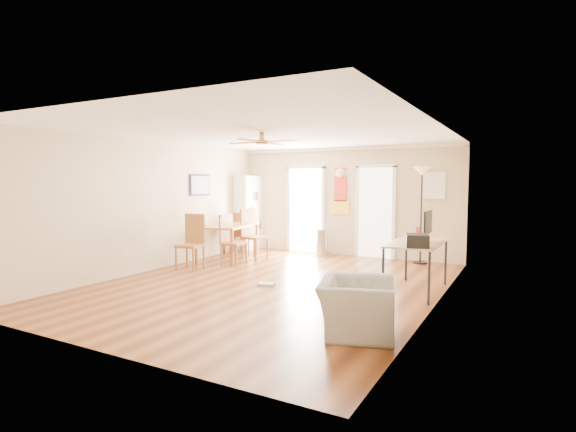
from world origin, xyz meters
The scene contains 29 objects.
floor centered at (0.00, 0.00, 0.00)m, with size 7.00×7.00×0.00m, color brown.
ceiling centered at (0.00, 0.00, 2.60)m, with size 5.50×7.00×0.00m, color silver, non-canonical shape.
wall_back centered at (0.00, 3.50, 1.30)m, with size 5.50×0.04×2.60m, color beige, non-canonical shape.
wall_front centered at (0.00, -3.50, 1.30)m, with size 5.50×0.04×2.60m, color beige, non-canonical shape.
wall_left centered at (-2.75, 0.00, 1.30)m, with size 0.04×7.00×2.60m, color beige, non-canonical shape.
wall_right centered at (2.75, 0.00, 1.30)m, with size 0.04×7.00×2.60m, color beige, non-canonical shape.
crown_molding centered at (0.00, 0.00, 2.56)m, with size 5.50×7.00×0.08m, color white, non-canonical shape.
kitchen_doorway centered at (-1.05, 3.48, 1.05)m, with size 0.90×0.10×2.10m, color white, non-canonical shape.
bathroom_doorway centered at (0.75, 3.48, 1.05)m, with size 0.80×0.10×2.10m, color white, non-canonical shape.
wall_decal centered at (-0.13, 3.48, 1.55)m, with size 0.46×0.03×1.10m, color red.
ac_grille centered at (2.05, 3.47, 1.70)m, with size 0.50×0.04×0.60m, color white.
framed_poster centered at (-2.73, 1.40, 1.70)m, with size 0.04×0.66×0.48m, color black.
ceiling_fan centered at (0.00, -0.30, 2.43)m, with size 1.24×1.24×0.20m, color #593819, non-canonical shape.
bookshelf centered at (-2.54, 3.14, 0.96)m, with size 0.38×0.87×1.92m, color white, non-canonical shape.
dining_table centered at (-2.15, 1.68, 0.40)m, with size 0.96×1.60×0.80m, color #A76935, non-canonical shape.
dining_chair_right_a centered at (-1.60, 1.96, 0.57)m, with size 0.47×0.47×1.14m, color #985D31, non-canonical shape.
dining_chair_right_b centered at (-1.60, 1.13, 0.54)m, with size 0.44×0.44×1.07m, color #AB6737, non-canonical shape.
dining_chair_near centered at (-2.11, 0.32, 0.55)m, with size 0.46×0.46×1.11m, color brown, non-canonical shape.
dining_chair_far centered at (-2.28, 2.55, 0.51)m, with size 0.42×0.42×1.02m, color brown, non-canonical shape.
trash_can centered at (-0.47, 3.19, 0.32)m, with size 0.30×0.30×0.64m, color #B2B2B4.
torchiere_lamp centered at (1.84, 3.25, 1.05)m, with size 0.40×0.40×2.10m, color black, non-canonical shape.
computer_desk centered at (2.32, 0.69, 0.41)m, with size 0.76×1.52×0.81m, color tan, non-canonical shape.
imac centered at (2.47, 0.79, 1.06)m, with size 0.07×0.54×0.50m, color black, non-canonical shape.
keyboard centered at (2.20, 0.87, 0.82)m, with size 0.14×0.42×0.02m, color white.
printer centered at (2.45, 0.12, 0.91)m, with size 0.32×0.37×0.19m, color black.
orange_bottle centered at (2.30, 0.81, 0.93)m, with size 0.08×0.08×0.23m, color red.
wastebasket_a centered at (1.90, -0.32, 0.14)m, with size 0.25×0.25×0.28m, color white.
floor_cloth centered at (-0.04, -0.10, 0.02)m, with size 0.27×0.22×0.04m, color #A5A5A0.
armchair centered at (2.15, -1.66, 0.32)m, with size 0.98×0.85×0.63m, color gray.
Camera 1 is at (3.89, -6.55, 1.80)m, focal length 27.74 mm.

